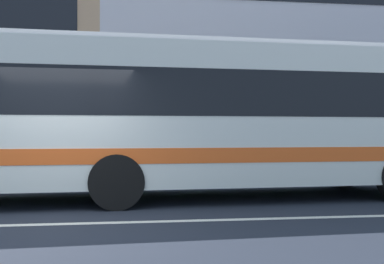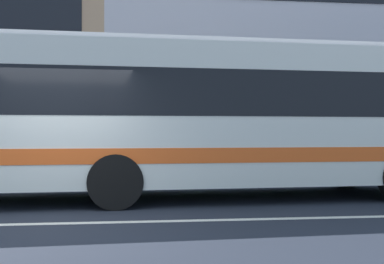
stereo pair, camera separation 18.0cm
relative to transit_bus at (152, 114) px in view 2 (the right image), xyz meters
The scene contains 5 objects.
ground_plane 3.35m from the transit_bus, 124.49° to the right, with size 160.00×160.00×0.00m, color #212631.
lane_centre_line 3.35m from the transit_bus, 124.49° to the right, with size 60.00×0.16×0.01m, color silver.
hedge_row_far 4.08m from the transit_bus, 71.01° to the left, with size 21.81×1.10×1.02m, color #29552C.
apartment_block_right 16.21m from the transit_bus, 60.49° to the left, with size 18.44×10.89×13.83m.
transit_bus is the anchor object (origin of this frame).
Camera 2 is at (1.42, -6.97, 1.38)m, focal length 41.87 mm.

